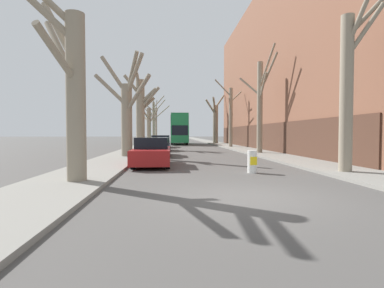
{
  "coord_description": "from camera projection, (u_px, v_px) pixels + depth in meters",
  "views": [
    {
      "loc": [
        -1.98,
        -7.47,
        1.64
      ],
      "look_at": [
        0.92,
        32.88,
        0.2
      ],
      "focal_mm": 28.0,
      "sensor_mm": 36.0,
      "label": 1
    }
  ],
  "objects": [
    {
      "name": "ground_plane",
      "position": [
        248.0,
        197.0,
        7.65
      ],
      "size": [
        300.0,
        300.0,
        0.0
      ],
      "primitive_type": "plane",
      "color": "#4C4947"
    },
    {
      "name": "sidewalk_left",
      "position": [
        153.0,
        142.0,
        57.1
      ],
      "size": [
        2.73,
        120.0,
        0.12
      ],
      "primitive_type": "cube",
      "color": "gray",
      "rests_on": "ground"
    },
    {
      "name": "sidewalk_right",
      "position": [
        209.0,
        142.0,
        57.87
      ],
      "size": [
        2.73,
        120.0,
        0.12
      ],
      "primitive_type": "cube",
      "color": "gray",
      "rests_on": "ground"
    },
    {
      "name": "building_facade_right",
      "position": [
        304.0,
        72.0,
        30.63
      ],
      "size": [
        10.08,
        37.12,
        15.79
      ],
      "color": "brown",
      "rests_on": "ground"
    },
    {
      "name": "street_tree_left_0",
      "position": [
        70.0,
        81.0,
        9.53
      ],
      "size": [
        2.78,
        4.0,
        7.33
      ],
      "color": "gray",
      "rests_on": "ground"
    },
    {
      "name": "street_tree_left_1",
      "position": [
        127.0,
        110.0,
        19.88
      ],
      "size": [
        3.99,
        2.64,
        6.82
      ],
      "color": "gray",
      "rests_on": "ground"
    },
    {
      "name": "street_tree_left_2",
      "position": [
        141.0,
        111.0,
        30.6
      ],
      "size": [
        3.76,
        2.11,
        7.67
      ],
      "color": "gray",
      "rests_on": "ground"
    },
    {
      "name": "street_tree_left_3",
      "position": [
        148.0,
        125.0,
        41.23
      ],
      "size": [
        3.38,
        4.93,
        5.31
      ],
      "color": "gray",
      "rests_on": "ground"
    },
    {
      "name": "street_tree_left_4",
      "position": [
        154.0,
        119.0,
        51.4
      ],
      "size": [
        5.5,
        3.07,
        8.07
      ],
      "color": "gray",
      "rests_on": "ground"
    },
    {
      "name": "street_tree_left_5",
      "position": [
        156.0,
        123.0,
        62.42
      ],
      "size": [
        2.62,
        2.23,
        8.52
      ],
      "color": "gray",
      "rests_on": "ground"
    },
    {
      "name": "street_tree_right_0",
      "position": [
        349.0,
        85.0,
        11.79
      ],
      "size": [
        1.96,
        1.51,
        7.56
      ],
      "color": "gray",
      "rests_on": "ground"
    },
    {
      "name": "street_tree_right_1",
      "position": [
        260.0,
        103.0,
        23.49
      ],
      "size": [
        1.98,
        4.07,
        8.19
      ],
      "color": "gray",
      "rests_on": "ground"
    },
    {
      "name": "street_tree_right_2",
      "position": [
        231.0,
        115.0,
        34.48
      ],
      "size": [
        3.37,
        2.56,
        7.89
      ],
      "color": "gray",
      "rests_on": "ground"
    },
    {
      "name": "street_tree_right_3",
      "position": [
        215.0,
        121.0,
        46.51
      ],
      "size": [
        3.41,
        4.48,
        7.8
      ],
      "color": "gray",
      "rests_on": "ground"
    },
    {
      "name": "double_decker_bus",
      "position": [
        179.0,
        128.0,
        45.43
      ],
      "size": [
        2.49,
        10.36,
        4.44
      ],
      "color": "#1E7F47",
      "rests_on": "ground"
    },
    {
      "name": "parked_car_0",
      "position": [
        152.0,
        152.0,
        15.13
      ],
      "size": [
        1.81,
        4.52,
        1.43
      ],
      "color": "maroon",
      "rests_on": "ground"
    },
    {
      "name": "parked_car_1",
      "position": [
        158.0,
        147.0,
        21.59
      ],
      "size": [
        1.85,
        4.42,
        1.35
      ],
      "color": "black",
      "rests_on": "ground"
    },
    {
      "name": "parked_car_2",
      "position": [
        161.0,
        143.0,
        28.26
      ],
      "size": [
        1.85,
        4.12,
        1.45
      ],
      "color": "#4C5156",
      "rests_on": "ground"
    },
    {
      "name": "parked_car_3",
      "position": [
        163.0,
        142.0,
        34.8
      ],
      "size": [
        1.7,
        4.53,
        1.35
      ],
      "color": "#4C5156",
      "rests_on": "ground"
    },
    {
      "name": "traffic_bollard",
      "position": [
        252.0,
        162.0,
        12.36
      ],
      "size": [
        0.4,
        0.41,
        0.94
      ],
      "color": "white",
      "rests_on": "ground"
    }
  ]
}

